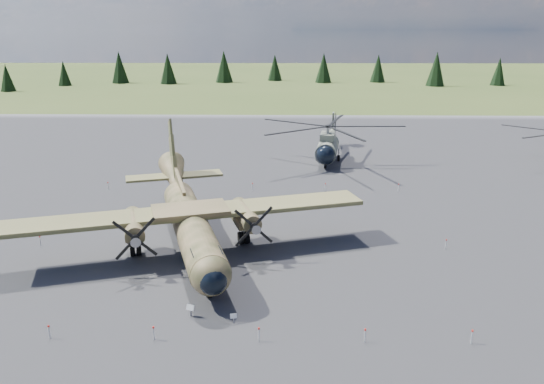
{
  "coord_description": "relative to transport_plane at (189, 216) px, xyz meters",
  "views": [
    {
      "loc": [
        3.28,
        -39.81,
        16.95
      ],
      "look_at": [
        2.43,
        2.0,
        4.12
      ],
      "focal_mm": 35.0,
      "sensor_mm": 36.0,
      "label": 1
    }
  ],
  "objects": [
    {
      "name": "apron",
      "position": [
        4.2,
        9.97,
        -2.66
      ],
      "size": [
        120.0,
        120.0,
        0.04
      ],
      "primitive_type": "cube",
      "color": "slate",
      "rests_on": "ground"
    },
    {
      "name": "info_placard_right",
      "position": [
        4.59,
        -11.65,
        -2.24
      ],
      "size": [
        0.42,
        0.24,
        0.63
      ],
      "rotation": [
        0.0,
        0.0,
        0.18
      ],
      "color": "gray",
      "rests_on": "ground"
    },
    {
      "name": "ground",
      "position": [
        4.2,
        -0.03,
        -2.66
      ],
      "size": [
        500.0,
        500.0,
        0.0
      ],
      "primitive_type": "plane",
      "color": "#4D5827",
      "rests_on": "ground"
    },
    {
      "name": "info_placard_left",
      "position": [
        1.86,
        -10.92,
        -2.13
      ],
      "size": [
        0.55,
        0.37,
        0.79
      ],
      "rotation": [
        0.0,
        0.0,
        -0.34
      ],
      "color": "gray",
      "rests_on": "ground"
    },
    {
      "name": "transport_plane",
      "position": [
        0.0,
        0.0,
        0.0
      ],
      "size": [
        27.67,
        24.67,
        9.26
      ],
      "rotation": [
        0.0,
        0.0,
        0.3
      ],
      "color": "#424224",
      "rests_on": "ground"
    },
    {
      "name": "treeline",
      "position": [
        7.97,
        6.63,
        2.16
      ],
      "size": [
        304.76,
        304.08,
        10.84
      ],
      "color": "black",
      "rests_on": "ground"
    },
    {
      "name": "helicopter_near",
      "position": [
        13.42,
        28.87,
        0.97
      ],
      "size": [
        22.88,
        24.95,
        5.12
      ],
      "rotation": [
        0.0,
        0.0,
        -0.15
      ],
      "color": "gray",
      "rests_on": "ground"
    },
    {
      "name": "barrier_fence",
      "position": [
        3.73,
        -0.11,
        -2.15
      ],
      "size": [
        33.12,
        29.62,
        0.85
      ],
      "color": "silver",
      "rests_on": "ground"
    }
  ]
}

